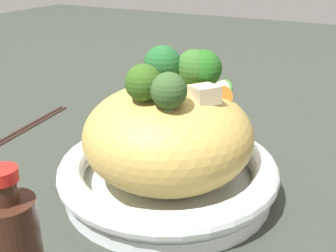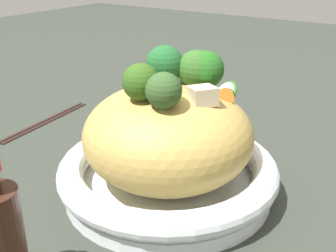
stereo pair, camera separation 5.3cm
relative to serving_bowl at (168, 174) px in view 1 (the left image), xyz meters
The scene contains 9 objects.
ground_plane 0.03m from the serving_bowl, ahead, with size 3.00×3.00×0.00m, color #2E332B.
serving_bowl is the anchor object (origin of this frame).
noodle_heap 0.06m from the serving_bowl, 131.98° to the left, with size 0.21×0.21×0.13m.
broccoli_florets 0.14m from the serving_bowl, 129.31° to the left, with size 0.14×0.11×0.07m.
carrot_coins 0.12m from the serving_bowl, 150.52° to the left, with size 0.05×0.08×0.03m.
zucchini_slices 0.12m from the serving_bowl, 156.09° to the right, with size 0.10×0.14×0.05m.
chicken_chunks 0.12m from the serving_bowl, behind, with size 0.06×0.12×0.02m.
soy_sauce_bottle 0.24m from the serving_bowl, ahead, with size 0.05×0.05×0.14m.
chopsticks_pair 0.34m from the serving_bowl, 103.00° to the right, with size 0.22×0.04×0.01m.
Camera 1 is at (0.43, 0.23, 0.30)m, focal length 45.40 mm.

